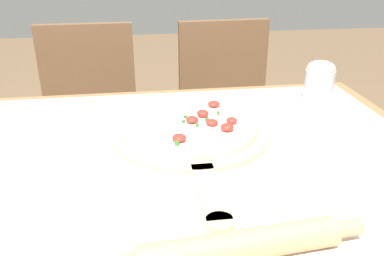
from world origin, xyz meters
TOP-DOWN VIEW (x-y plane):
  - dining_table at (0.00, 0.00)m, footprint 1.18×0.95m
  - towel_cloth at (0.00, 0.00)m, footprint 1.10×0.87m
  - pizza_peel at (0.03, 0.11)m, footprint 0.38×0.57m
  - pizza at (0.03, 0.13)m, footprint 0.32×0.32m
  - rolling_pin at (0.04, -0.30)m, footprint 0.39×0.07m
  - chair_left at (-0.29, 0.81)m, footprint 0.40×0.40m
  - chair_right at (0.28, 0.81)m, footprint 0.42×0.42m
  - flour_cup at (0.43, 0.30)m, footprint 0.08×0.08m

SIDE VIEW (x-z plane):
  - chair_left at x=-0.29m, z-range 0.07..0.95m
  - chair_right at x=0.28m, z-range 0.07..0.95m
  - dining_table at x=0.00m, z-range 0.26..1.00m
  - towel_cloth at x=0.00m, z-range 0.74..0.75m
  - pizza_peel at x=0.03m, z-range 0.75..0.76m
  - rolling_pin at x=0.04m, z-range 0.75..0.80m
  - pizza at x=0.03m, z-range 0.76..0.79m
  - flour_cup at x=0.43m, z-range 0.75..0.87m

